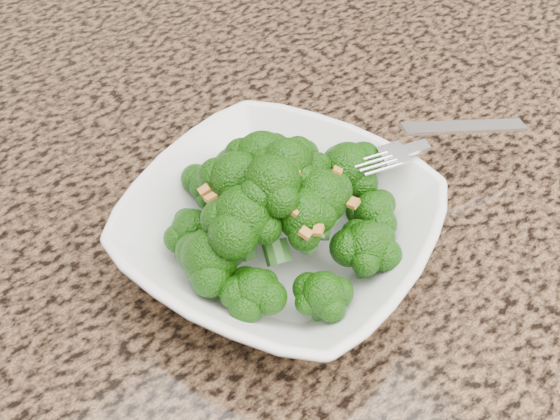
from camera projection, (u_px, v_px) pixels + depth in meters
granite_counter at (236, 202)px, 0.59m from camera, size 1.64×1.04×0.03m
bowl at (280, 232)px, 0.51m from camera, size 0.28×0.28×0.05m
broccoli_pile at (280, 171)px, 0.47m from camera, size 0.19×0.19×0.07m
garlic_topping at (280, 126)px, 0.44m from camera, size 0.11×0.11×0.01m
fork at (418, 146)px, 0.53m from camera, size 0.18×0.09×0.01m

